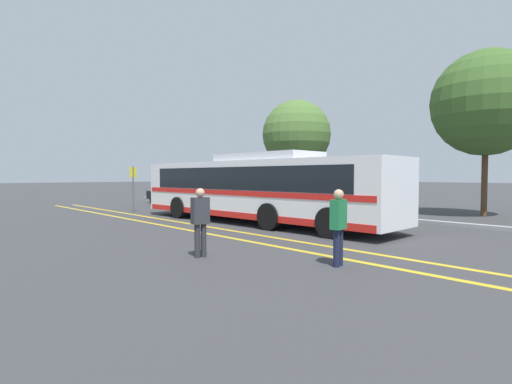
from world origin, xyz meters
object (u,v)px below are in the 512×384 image
object	(u,v)px
parked_car_0	(173,194)
pedestrian_1	(200,218)
transit_bus	(256,188)
parked_car_1	(212,196)
tree_0	(486,103)
bus_stop_sign	(133,183)
tree_1	(297,135)
parked_car_2	(279,202)
pedestrian_0	(338,223)

from	to	relation	value
parked_car_0	pedestrian_1	distance (m)	19.16
transit_bus	parked_car_1	xyz separation A→B (m)	(-7.48, 3.11, -0.76)
tree_0	bus_stop_sign	bearing A→B (deg)	-139.09
parked_car_1	tree_1	bearing A→B (deg)	139.00
parked_car_1	parked_car_0	bearing A→B (deg)	-92.02
transit_bus	parked_car_2	xyz separation A→B (m)	(-1.76, 3.15, -0.82)
transit_bus	tree_0	distance (m)	12.14
parked_car_0	pedestrian_1	size ratio (longest dim) A/B	2.67
parked_car_0	tree_1	bearing A→B (deg)	-70.32
transit_bus	bus_stop_sign	size ratio (longest dim) A/B	5.20
pedestrian_1	tree_1	world-z (taller)	tree_1
pedestrian_1	tree_1	size ratio (longest dim) A/B	0.26
transit_bus	parked_car_2	size ratio (longest dim) A/B	2.68
parked_car_0	pedestrian_0	bearing A→B (deg)	-113.40
parked_car_1	bus_stop_sign	world-z (taller)	bus_stop_sign
transit_bus	parked_car_0	xyz separation A→B (m)	(-12.57, 3.41, -0.79)
tree_0	tree_1	bearing A→B (deg)	-161.56
pedestrian_0	parked_car_1	bearing A→B (deg)	53.31
parked_car_1	tree_0	bearing A→B (deg)	119.64
parked_car_1	tree_1	distance (m)	6.39
pedestrian_1	pedestrian_0	bearing A→B (deg)	127.91
parked_car_2	pedestrian_1	world-z (taller)	pedestrian_1
parked_car_0	bus_stop_sign	distance (m)	6.81
bus_stop_sign	tree_0	distance (m)	18.36
transit_bus	parked_car_2	world-z (taller)	transit_bus
transit_bus	tree_1	distance (m)	8.55
parked_car_1	pedestrian_0	world-z (taller)	pedestrian_0
parked_car_2	tree_0	distance (m)	11.10
parked_car_1	parked_car_2	distance (m)	5.72
pedestrian_1	tree_0	world-z (taller)	tree_0
pedestrian_1	tree_0	bearing A→B (deg)	-177.15
parked_car_0	bus_stop_sign	bearing A→B (deg)	-141.35
parked_car_2	pedestrian_0	bearing A→B (deg)	-126.48
parked_car_1	tree_0	size ratio (longest dim) A/B	0.56
pedestrian_1	tree_0	xyz separation A→B (m)	(1.17, 15.81, 4.54)
parked_car_1	bus_stop_sign	bearing A→B (deg)	-6.21
transit_bus	pedestrian_0	world-z (taller)	transit_bus
parked_car_0	parked_car_1	xyz separation A→B (m)	(5.09, -0.29, 0.03)
parked_car_2	tree_1	size ratio (longest dim) A/B	0.74
tree_0	tree_1	xyz separation A→B (m)	(-9.45, -3.15, -1.01)
pedestrian_0	tree_1	bearing A→B (deg)	34.78
pedestrian_0	tree_0	world-z (taller)	tree_0
parked_car_2	pedestrian_0	xyz separation A→B (m)	(8.87, -7.17, 0.29)
pedestrian_1	transit_bus	bearing A→B (deg)	-136.17
parked_car_0	parked_car_2	distance (m)	10.81
transit_bus	parked_car_0	world-z (taller)	transit_bus
parked_car_0	tree_1	xyz separation A→B (m)	(8.57, 3.53, 3.79)
parked_car_0	pedestrian_0	world-z (taller)	pedestrian_0
parked_car_1	bus_stop_sign	xyz separation A→B (m)	(-0.63, -4.77, 0.85)
parked_car_2	parked_car_1	bearing A→B (deg)	92.85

